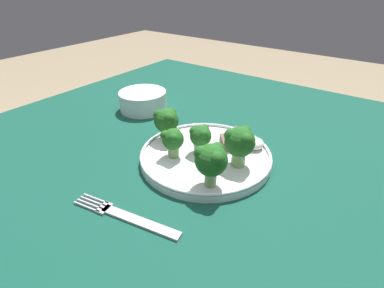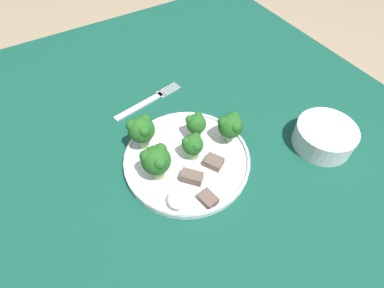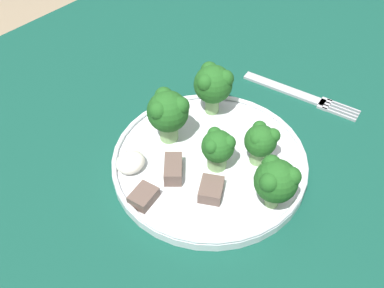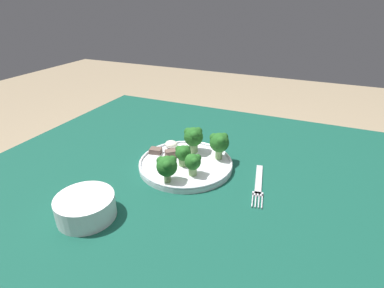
# 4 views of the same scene
# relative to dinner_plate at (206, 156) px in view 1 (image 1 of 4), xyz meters

# --- Properties ---
(table) EXTENTS (1.10, 0.98, 0.71)m
(table) POSITION_rel_dinner_plate_xyz_m (-0.04, 0.04, -0.11)
(table) COLOR #114738
(table) RESTS_ON ground_plane
(dinner_plate) EXTENTS (0.24, 0.24, 0.02)m
(dinner_plate) POSITION_rel_dinner_plate_xyz_m (0.00, 0.00, 0.00)
(dinner_plate) COLOR white
(dinner_plate) RESTS_ON table
(fork) EXTENTS (0.05, 0.18, 0.00)m
(fork) POSITION_rel_dinner_plate_xyz_m (-0.19, 0.01, -0.01)
(fork) COLOR #B2B2B7
(fork) RESTS_ON table
(cream_bowl) EXTENTS (0.12, 0.12, 0.05)m
(cream_bowl) POSITION_rel_dinner_plate_xyz_m (0.10, 0.26, 0.01)
(cream_bowl) COLOR white
(cream_bowl) RESTS_ON table
(broccoli_floret_near_rim_left) EXTENTS (0.04, 0.04, 0.05)m
(broccoli_floret_near_rim_left) POSITION_rel_dinner_plate_xyz_m (0.00, 0.01, 0.04)
(broccoli_floret_near_rim_left) COLOR #7FA866
(broccoli_floret_near_rim_left) RESTS_ON dinner_plate
(broccoli_floret_center_left) EXTENTS (0.04, 0.04, 0.05)m
(broccoli_floret_center_left) POSITION_rel_dinner_plate_xyz_m (-0.04, 0.04, 0.04)
(broccoli_floret_center_left) COLOR #7FA866
(broccoli_floret_center_left) RESTS_ON dinner_plate
(broccoli_floret_back_left) EXTENTS (0.05, 0.05, 0.07)m
(broccoli_floret_back_left) POSITION_rel_dinner_plate_xyz_m (0.01, -0.06, 0.05)
(broccoli_floret_back_left) COLOR #7FA866
(broccoli_floret_back_left) RESTS_ON dinner_plate
(broccoli_floret_front_left) EXTENTS (0.05, 0.05, 0.07)m
(broccoli_floret_front_left) POSITION_rel_dinner_plate_xyz_m (-0.07, -0.06, 0.05)
(broccoli_floret_front_left) COLOR #7FA866
(broccoli_floret_front_left) RESTS_ON dinner_plate
(broccoli_floret_center_back) EXTENTS (0.05, 0.05, 0.06)m
(broccoli_floret_center_back) POSITION_rel_dinner_plate_xyz_m (0.00, 0.09, 0.04)
(broccoli_floret_center_back) COLOR #7FA866
(broccoli_floret_center_back) RESTS_ON dinner_plate
(meat_slice_front_slice) EXTENTS (0.04, 0.04, 0.02)m
(meat_slice_front_slice) POSITION_rel_dinner_plate_xyz_m (0.05, -0.02, 0.01)
(meat_slice_front_slice) COLOR brown
(meat_slice_front_slice) RESTS_ON dinner_plate
(meat_slice_middle_slice) EXTENTS (0.04, 0.04, 0.02)m
(meat_slice_middle_slice) POSITION_rel_dinner_plate_xyz_m (0.04, 0.03, 0.01)
(meat_slice_middle_slice) COLOR brown
(meat_slice_middle_slice) RESTS_ON dinner_plate
(meat_slice_rear_slice) EXTENTS (0.04, 0.03, 0.01)m
(meat_slice_rear_slice) POSITION_rel_dinner_plate_xyz_m (0.10, -0.02, 0.01)
(meat_slice_rear_slice) COLOR brown
(meat_slice_rear_slice) RESTS_ON dinner_plate
(sauce_dollop) EXTENTS (0.04, 0.03, 0.02)m
(sauce_dollop) POSITION_rel_dinner_plate_xyz_m (0.07, -0.06, 0.01)
(sauce_dollop) COLOR silver
(sauce_dollop) RESTS_ON dinner_plate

